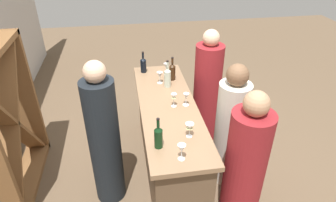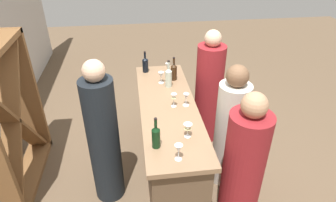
{
  "view_description": "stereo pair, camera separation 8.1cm",
  "coord_description": "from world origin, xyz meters",
  "px_view_note": "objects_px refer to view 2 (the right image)",
  "views": [
    {
      "loc": [
        -2.65,
        0.43,
        2.6
      ],
      "look_at": [
        0.0,
        0.0,
        0.95
      ],
      "focal_mm": 31.56,
      "sensor_mm": 36.0,
      "label": 1
    },
    {
      "loc": [
        -2.66,
        0.35,
        2.6
      ],
      "look_at": [
        0.0,
        0.0,
        0.95
      ],
      "focal_mm": 31.56,
      "sensor_mm": 36.0,
      "label": 2
    }
  ],
  "objects_px": {
    "wine_bottle_leftmost_dark_green": "(156,136)",
    "person_right_guest": "(230,131)",
    "wine_glass_near_center": "(188,128)",
    "person_server_behind": "(104,139)",
    "wine_rack": "(11,121)",
    "person_left_guest": "(243,169)",
    "wine_glass_far_center": "(161,75)",
    "wine_glass_far_left": "(174,97)",
    "wine_glass_near_left": "(186,97)",
    "wine_bottle_center_amber_brown": "(174,71)",
    "wine_bottle_second_right_near_black": "(145,64)",
    "wine_bottle_second_left_clear_pale": "(169,77)",
    "person_center_guest": "(209,92)",
    "wine_glass_near_right": "(168,67)",
    "wine_glass_far_right": "(179,149)"
  },
  "relations": [
    {
      "from": "wine_glass_near_left",
      "to": "wine_bottle_leftmost_dark_green",
      "type": "bearing_deg",
      "value": 148.89
    },
    {
      "from": "wine_bottle_leftmost_dark_green",
      "to": "person_left_guest",
      "type": "relative_size",
      "value": 0.21
    },
    {
      "from": "wine_rack",
      "to": "person_left_guest",
      "type": "height_order",
      "value": "wine_rack"
    },
    {
      "from": "wine_bottle_leftmost_dark_green",
      "to": "wine_bottle_second_left_clear_pale",
      "type": "xyz_separation_m",
      "value": [
        1.08,
        -0.25,
        0.01
      ]
    },
    {
      "from": "wine_glass_far_left",
      "to": "wine_rack",
      "type": "bearing_deg",
      "value": 87.35
    },
    {
      "from": "wine_bottle_center_amber_brown",
      "to": "wine_glass_far_right",
      "type": "height_order",
      "value": "wine_bottle_center_amber_brown"
    },
    {
      "from": "wine_glass_near_left",
      "to": "person_server_behind",
      "type": "bearing_deg",
      "value": 107.15
    },
    {
      "from": "wine_glass_near_right",
      "to": "wine_glass_far_left",
      "type": "xyz_separation_m",
      "value": [
        -0.76,
        0.04,
        -0.01
      ]
    },
    {
      "from": "person_center_guest",
      "to": "person_right_guest",
      "type": "relative_size",
      "value": 1.05
    },
    {
      "from": "wine_glass_near_left",
      "to": "person_server_behind",
      "type": "distance_m",
      "value": 0.95
    },
    {
      "from": "wine_glass_near_left",
      "to": "person_left_guest",
      "type": "relative_size",
      "value": 0.1
    },
    {
      "from": "wine_glass_near_right",
      "to": "person_right_guest",
      "type": "distance_m",
      "value": 1.17
    },
    {
      "from": "wine_bottle_second_right_near_black",
      "to": "wine_bottle_center_amber_brown",
      "type": "bearing_deg",
      "value": -129.0
    },
    {
      "from": "wine_bottle_leftmost_dark_green",
      "to": "wine_bottle_center_amber_brown",
      "type": "xyz_separation_m",
      "value": [
        1.25,
        -0.34,
        -0.0
      ]
    },
    {
      "from": "wine_glass_far_right",
      "to": "person_center_guest",
      "type": "xyz_separation_m",
      "value": [
        1.42,
        -0.63,
        -0.31
      ]
    },
    {
      "from": "wine_glass_far_left",
      "to": "wine_glass_near_left",
      "type": "bearing_deg",
      "value": -88.98
    },
    {
      "from": "wine_bottle_second_right_near_black",
      "to": "person_server_behind",
      "type": "height_order",
      "value": "person_server_behind"
    },
    {
      "from": "wine_glass_near_left",
      "to": "person_right_guest",
      "type": "xyz_separation_m",
      "value": [
        -0.22,
        -0.45,
        -0.33
      ]
    },
    {
      "from": "wine_bottle_leftmost_dark_green",
      "to": "person_right_guest",
      "type": "distance_m",
      "value": 0.99
    },
    {
      "from": "wine_glass_near_center",
      "to": "wine_bottle_center_amber_brown",
      "type": "bearing_deg",
      "value": -2.18
    },
    {
      "from": "wine_bottle_second_right_near_black",
      "to": "person_right_guest",
      "type": "bearing_deg",
      "value": -143.41
    },
    {
      "from": "wine_bottle_leftmost_dark_green",
      "to": "wine_bottle_second_right_near_black",
      "type": "height_order",
      "value": "wine_bottle_leftmost_dark_green"
    },
    {
      "from": "wine_bottle_second_right_near_black",
      "to": "wine_glass_far_center",
      "type": "xyz_separation_m",
      "value": [
        -0.34,
        -0.17,
        -0.0
      ]
    },
    {
      "from": "wine_bottle_center_amber_brown",
      "to": "person_center_guest",
      "type": "bearing_deg",
      "value": -92.21
    },
    {
      "from": "wine_glass_near_center",
      "to": "wine_glass_far_center",
      "type": "height_order",
      "value": "wine_glass_far_center"
    },
    {
      "from": "person_left_guest",
      "to": "person_center_guest",
      "type": "height_order",
      "value": "person_center_guest"
    },
    {
      "from": "wine_glass_far_left",
      "to": "wine_glass_far_right",
      "type": "relative_size",
      "value": 1.01
    },
    {
      "from": "wine_bottle_leftmost_dark_green",
      "to": "person_center_guest",
      "type": "height_order",
      "value": "person_center_guest"
    },
    {
      "from": "wine_rack",
      "to": "wine_glass_near_right",
      "type": "distance_m",
      "value": 1.88
    },
    {
      "from": "wine_rack",
      "to": "wine_bottle_second_left_clear_pale",
      "type": "relative_size",
      "value": 4.88
    },
    {
      "from": "wine_bottle_second_left_clear_pale",
      "to": "wine_glass_near_center",
      "type": "bearing_deg",
      "value": -177.49
    },
    {
      "from": "wine_glass_near_center",
      "to": "person_server_behind",
      "type": "height_order",
      "value": "person_server_behind"
    },
    {
      "from": "wine_glass_near_left",
      "to": "wine_glass_near_center",
      "type": "xyz_separation_m",
      "value": [
        -0.53,
        0.08,
        -0.0
      ]
    },
    {
      "from": "wine_bottle_second_left_clear_pale",
      "to": "wine_glass_far_center",
      "type": "distance_m",
      "value": 0.13
    },
    {
      "from": "wine_bottle_second_left_clear_pale",
      "to": "person_center_guest",
      "type": "bearing_deg",
      "value": -74.56
    },
    {
      "from": "wine_glass_near_center",
      "to": "person_right_guest",
      "type": "relative_size",
      "value": 0.1
    },
    {
      "from": "person_center_guest",
      "to": "person_right_guest",
      "type": "height_order",
      "value": "person_center_guest"
    },
    {
      "from": "wine_glass_far_right",
      "to": "person_left_guest",
      "type": "xyz_separation_m",
      "value": [
        0.05,
        -0.61,
        -0.34
      ]
    },
    {
      "from": "person_server_behind",
      "to": "wine_rack",
      "type": "bearing_deg",
      "value": 146.75
    },
    {
      "from": "person_server_behind",
      "to": "wine_glass_near_left",
      "type": "bearing_deg",
      "value": 3.7
    },
    {
      "from": "wine_glass_far_right",
      "to": "person_right_guest",
      "type": "bearing_deg",
      "value": -47.8
    },
    {
      "from": "wine_rack",
      "to": "wine_bottle_second_left_clear_pale",
      "type": "height_order",
      "value": "wine_rack"
    },
    {
      "from": "wine_bottle_leftmost_dark_green",
      "to": "wine_glass_far_left",
      "type": "relative_size",
      "value": 1.97
    },
    {
      "from": "wine_glass_near_center",
      "to": "wine_rack",
      "type": "bearing_deg",
      "value": 70.82
    },
    {
      "from": "wine_glass_far_left",
      "to": "wine_glass_near_center",
      "type": "bearing_deg",
      "value": -174.79
    },
    {
      "from": "wine_glass_near_center",
      "to": "person_server_behind",
      "type": "xyz_separation_m",
      "value": [
        0.26,
        0.79,
        -0.25
      ]
    },
    {
      "from": "wine_glass_near_left",
      "to": "person_left_guest",
      "type": "distance_m",
      "value": 0.93
    },
    {
      "from": "wine_bottle_second_right_near_black",
      "to": "wine_glass_near_center",
      "type": "xyz_separation_m",
      "value": [
        -1.42,
        -0.29,
        -0.01
      ]
    },
    {
      "from": "wine_bottle_leftmost_dark_green",
      "to": "wine_bottle_center_amber_brown",
      "type": "distance_m",
      "value": 1.3
    },
    {
      "from": "wine_bottle_second_left_clear_pale",
      "to": "wine_glass_near_right",
      "type": "relative_size",
      "value": 2.07
    }
  ]
}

